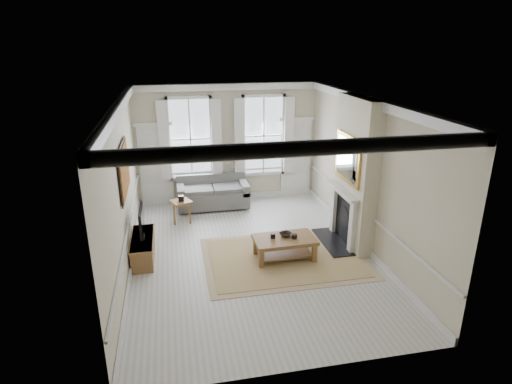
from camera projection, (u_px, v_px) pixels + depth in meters
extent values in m
plane|color=#B7B5AD|center=(251.00, 255.00, 9.53)|extent=(7.20, 7.20, 0.00)
plane|color=white|center=(251.00, 101.00, 8.38)|extent=(7.20, 7.20, 0.00)
plane|color=beige|center=(227.00, 144.00, 12.27)|extent=(5.20, 0.00, 5.20)
plane|color=beige|center=(122.00, 191.00, 8.47)|extent=(0.00, 7.20, 7.20)
plane|color=beige|center=(366.00, 175.00, 9.44)|extent=(0.00, 7.20, 7.20)
cube|color=silver|center=(156.00, 166.00, 12.04)|extent=(0.90, 0.08, 2.30)
cube|color=silver|center=(296.00, 159.00, 12.81)|extent=(0.90, 0.08, 2.30)
cube|color=#B4701E|center=(124.00, 170.00, 8.63)|extent=(0.05, 1.66, 1.06)
cube|color=beige|center=(355.00, 173.00, 9.59)|extent=(0.35, 1.70, 3.38)
cube|color=black|center=(333.00, 242.00, 10.08)|extent=(0.55, 1.50, 0.05)
cube|color=silver|center=(352.00, 230.00, 9.43)|extent=(0.10, 0.18, 1.15)
cube|color=silver|center=(334.00, 211.00, 10.44)|extent=(0.10, 0.18, 1.15)
cube|color=silver|center=(342.00, 191.00, 9.68)|extent=(0.20, 1.45, 0.06)
cube|color=black|center=(344.00, 221.00, 9.95)|extent=(0.02, 0.92, 1.00)
cube|color=gold|center=(347.00, 159.00, 9.43)|extent=(0.06, 1.26, 1.06)
cube|color=#61615E|center=(213.00, 198.00, 12.15)|extent=(1.98, 0.96, 0.45)
cube|color=#61615E|center=(211.00, 181.00, 12.37)|extent=(1.98, 0.20, 0.44)
cube|color=#61615E|center=(181.00, 191.00, 11.89)|extent=(0.20, 0.96, 0.30)
cube|color=#61615E|center=(244.00, 187.00, 12.23)|extent=(0.20, 0.96, 0.30)
cylinder|color=brown|center=(183.00, 213.00, 11.73)|extent=(0.06, 0.06, 0.08)
cylinder|color=brown|center=(241.00, 199.00, 12.73)|extent=(0.06, 0.06, 0.08)
cube|color=brown|center=(181.00, 202.00, 11.10)|extent=(0.62, 0.62, 0.06)
cube|color=brown|center=(175.00, 215.00, 10.99)|extent=(0.05, 0.05, 0.52)
cube|color=brown|center=(189.00, 214.00, 11.06)|extent=(0.05, 0.05, 0.52)
cube|color=brown|center=(175.00, 210.00, 11.34)|extent=(0.05, 0.05, 0.52)
cube|color=brown|center=(189.00, 209.00, 11.41)|extent=(0.05, 0.05, 0.52)
cube|color=tan|center=(284.00, 258.00, 9.38)|extent=(3.50, 2.60, 0.02)
cube|color=brown|center=(285.00, 240.00, 9.23)|extent=(1.34, 0.81, 0.08)
cube|color=brown|center=(262.00, 259.00, 8.95)|extent=(0.10, 0.10, 0.41)
cube|color=brown|center=(313.00, 254.00, 9.16)|extent=(0.10, 0.10, 0.41)
cube|color=brown|center=(257.00, 246.00, 9.47)|extent=(0.10, 0.10, 0.41)
cube|color=brown|center=(305.00, 242.00, 9.68)|extent=(0.10, 0.10, 0.41)
cylinder|color=black|center=(273.00, 236.00, 9.20)|extent=(0.11, 0.11, 0.11)
cylinder|color=black|center=(294.00, 236.00, 9.19)|extent=(0.12, 0.12, 0.09)
imported|color=black|center=(286.00, 234.00, 9.31)|extent=(0.35, 0.35, 0.07)
cube|color=brown|center=(143.00, 248.00, 9.31)|extent=(0.45, 1.39, 0.50)
cube|color=black|center=(143.00, 237.00, 9.23)|extent=(0.08, 0.30, 0.03)
cube|color=black|center=(141.00, 220.00, 9.10)|extent=(0.05, 0.90, 0.55)
cube|color=black|center=(143.00, 220.00, 9.10)|extent=(0.01, 0.83, 0.49)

